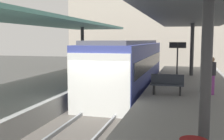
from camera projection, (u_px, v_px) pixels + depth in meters
name	position (u px, v px, depth m)	size (l,w,h in m)	color
ground_plane	(102.00, 118.00, 11.82)	(80.00, 80.00, 0.00)	#383835
platform_left	(23.00, 101.00, 12.73)	(4.40, 28.00, 1.00)	gray
platform_right	(195.00, 112.00, 10.80)	(4.40, 28.00, 1.00)	gray
track_ballast	(102.00, 116.00, 11.81)	(3.20, 28.00, 0.20)	#4C4742
rail_near_side	(86.00, 111.00, 11.97)	(0.08, 28.00, 0.14)	slate
rail_far_side	(118.00, 113.00, 11.61)	(0.08, 28.00, 0.14)	slate
commuter_train	(129.00, 66.00, 17.12)	(2.78, 12.54, 3.10)	#38428C
canopy_left	(37.00, 21.00, 13.67)	(4.18, 21.00, 3.39)	#333335
canopy_right	(197.00, 14.00, 11.72)	(4.18, 21.00, 3.54)	#333335
platform_bench	(167.00, 84.00, 11.81)	(1.40, 0.41, 0.86)	black
platform_sign	(177.00, 53.00, 15.00)	(0.90, 0.08, 2.21)	#262628
passenger_near_bench	(211.00, 75.00, 11.74)	(0.36, 0.36, 1.61)	#7A337A
station_building_backdrop	(155.00, 20.00, 30.43)	(18.00, 6.00, 11.00)	#A89E8E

